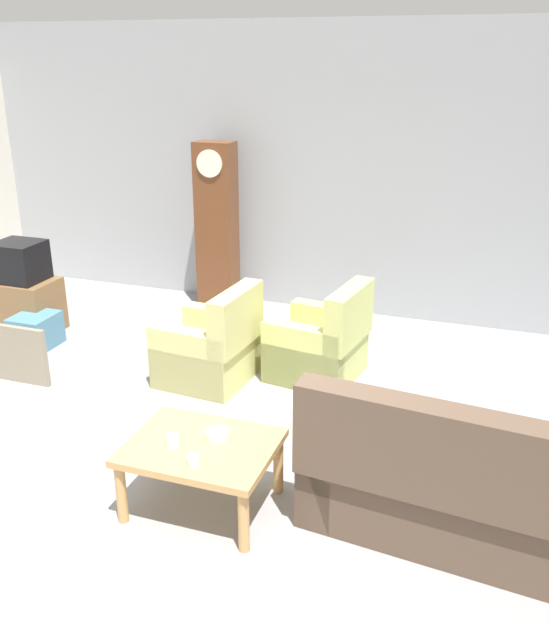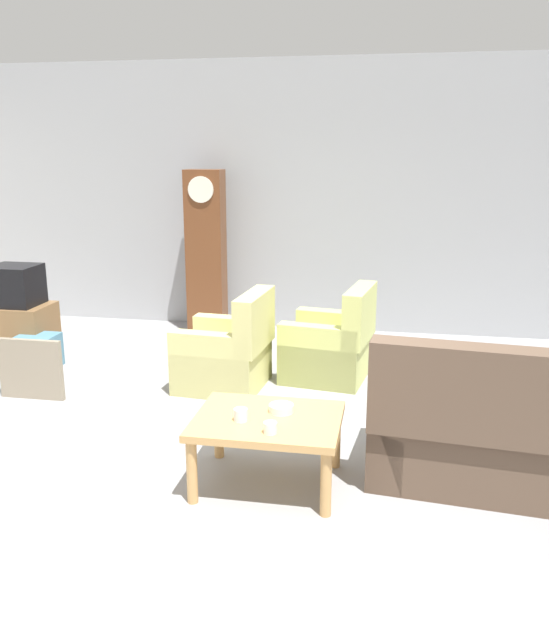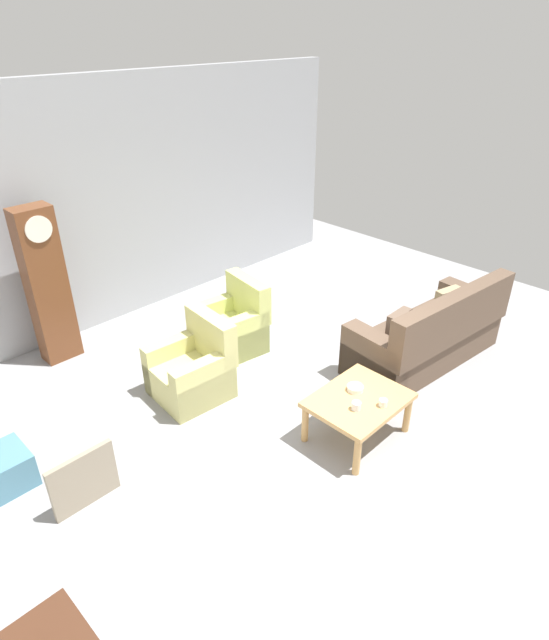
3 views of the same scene
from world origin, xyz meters
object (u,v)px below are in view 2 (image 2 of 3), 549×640
Objects in this scene: couch_floral at (536,441)px; cup_white_porcelain at (270,428)px; coffee_table_wood at (268,427)px; tv_stand_cabinet at (20,332)px; tv_crt at (15,285)px; cup_blue_rimmed at (241,415)px; grandfather_clock at (206,253)px; framed_picture_leaning at (31,369)px; armchair_olive_near at (227,356)px; armchair_olive_far at (331,348)px; bowl_white_stacked at (281,408)px; storage_box_blue at (35,353)px.

cup_white_porcelain is (-1.66, -0.47, 0.16)m from couch_floral.
coffee_table_wood is 1.41× the size of tv_stand_cabinet.
tv_crt reaches higher than cup_white_porcelain.
tv_stand_cabinet is at bearing 142.39° from cup_blue_rimmed.
grandfather_clock is 3.25× the size of framed_picture_leaning.
grandfather_clock is (-3.16, 3.33, 0.63)m from couch_floral.
coffee_table_wood is (0.72, -1.75, 0.10)m from armchair_olive_near.
armchair_olive_near is 1.00× the size of armchair_olive_far.
cup_white_porcelain reaches higher than bowl_white_stacked.
couch_floral is 1.74m from cup_white_porcelain.
cup_white_porcelain is at bearing -36.73° from storage_box_blue.
couch_floral is 2.37× the size of armchair_olive_near.
armchair_olive_far is (-1.52, 1.94, -0.05)m from couch_floral.
armchair_olive_near is 2.04× the size of storage_box_blue.
grandfather_clock is 2.69m from framed_picture_leaning.
couch_floral is 24.51× the size of cup_blue_rimmed.
tv_crt is (-2.39, 0.44, 0.49)m from armchair_olive_near.
armchair_olive_far is 3.33m from tv_stand_cabinet.
cup_white_porcelain reaches higher than coffee_table_wood.
armchair_olive_far reaches higher than cup_blue_rimmed.
couch_floral reaches higher than coffee_table_wood.
storage_box_blue is at bearing 159.91° from couch_floral.
coffee_table_wood is 5.85× the size of bowl_white_stacked.
coffee_table_wood is 3.88m from grandfather_clock.
framed_picture_leaning is 3.66× the size of bowl_white_stacked.
armchair_olive_far is 1.92× the size of tv_crt.
cup_blue_rimmed is at bearing -170.55° from couch_floral.
couch_floral is at bearing -22.07° from tv_stand_cabinet.
tv_crt is at bearing -140.84° from grandfather_clock.
tv_stand_cabinet is 1.29m from framed_picture_leaning.
couch_floral is 4.54× the size of tv_crt.
coffee_table_wood is 3.35m from storage_box_blue.
armchair_olive_far is (0.93, 0.42, 0.00)m from armchair_olive_near.
storage_box_blue is at bearing 148.08° from bowl_white_stacked.
armchair_olive_near is at bearing -10.51° from tv_stand_cabinet.
tv_stand_cabinet is at bearing 146.78° from bowl_white_stacked.
couch_floral is at bearing -31.81° from armchair_olive_near.
cup_white_porcelain is at bearing -164.30° from couch_floral.
couch_floral reaches higher than cup_blue_rimmed.
cup_white_porcelain is (2.83, -2.11, 0.34)m from storage_box_blue.
cup_blue_rimmed is at bearing -37.61° from tv_crt.
armchair_olive_near is 11.07× the size of cup_white_porcelain.
storage_box_blue is at bearing -42.37° from tv_crt.
grandfather_clock is at bearing 39.16° from tv_crt.
armchair_olive_near is 2.05m from storage_box_blue.
armchair_olive_near is at bearing -3.48° from storage_box_blue.
storage_box_blue is 3.55m from cup_white_porcelain.
armchair_olive_near is 2.15m from cup_white_porcelain.
storage_box_blue is 5.44× the size of cup_white_porcelain.
tv_crt is 4.01m from cup_white_porcelain.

